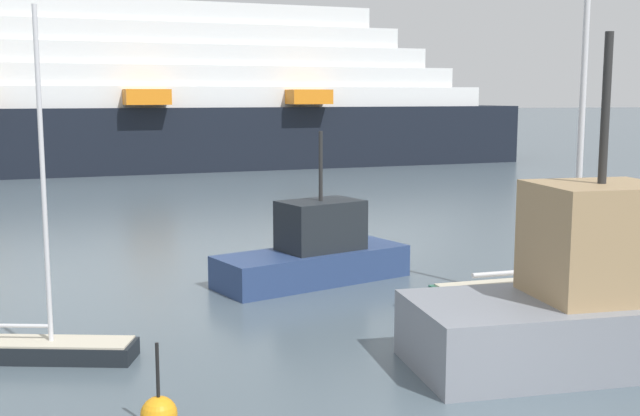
{
  "coord_description": "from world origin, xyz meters",
  "views": [
    {
      "loc": [
        -6.39,
        -9.62,
        5.45
      ],
      "look_at": [
        0.0,
        11.39,
        2.28
      ],
      "focal_mm": 43.84,
      "sensor_mm": 36.0,
      "label": 1
    }
  ],
  "objects_px": {
    "sailboat_3": "(36,343)",
    "sailboat_4": "(557,290)",
    "channel_buoy_2": "(159,414)",
    "fishing_boat_0": "(315,253)",
    "fishing_boat_2": "(609,303)"
  },
  "relations": [
    {
      "from": "sailboat_3",
      "to": "channel_buoy_2",
      "type": "relative_size",
      "value": 4.77
    },
    {
      "from": "fishing_boat_0",
      "to": "channel_buoy_2",
      "type": "distance_m",
      "value": 10.76
    },
    {
      "from": "fishing_boat_0",
      "to": "fishing_boat_2",
      "type": "bearing_deg",
      "value": -83.13
    },
    {
      "from": "sailboat_4",
      "to": "channel_buoy_2",
      "type": "relative_size",
      "value": 6.62
    },
    {
      "from": "fishing_boat_2",
      "to": "fishing_boat_0",
      "type": "bearing_deg",
      "value": -61.68
    },
    {
      "from": "channel_buoy_2",
      "to": "fishing_boat_0",
      "type": "bearing_deg",
      "value": 59.72
    },
    {
      "from": "sailboat_4",
      "to": "fishing_boat_0",
      "type": "relative_size",
      "value": 1.63
    },
    {
      "from": "fishing_boat_2",
      "to": "channel_buoy_2",
      "type": "xyz_separation_m",
      "value": [
        -9.22,
        -0.86,
        -0.9
      ]
    },
    {
      "from": "sailboat_4",
      "to": "fishing_boat_0",
      "type": "bearing_deg",
      "value": 136.37
    },
    {
      "from": "sailboat_3",
      "to": "sailboat_4",
      "type": "xyz_separation_m",
      "value": [
        12.52,
        0.1,
        0.18
      ]
    },
    {
      "from": "sailboat_4",
      "to": "channel_buoy_2",
      "type": "xyz_separation_m",
      "value": [
        -10.42,
        -4.46,
        -0.22
      ]
    },
    {
      "from": "sailboat_3",
      "to": "sailboat_4",
      "type": "height_order",
      "value": "sailboat_4"
    },
    {
      "from": "fishing_boat_0",
      "to": "fishing_boat_2",
      "type": "distance_m",
      "value": 9.25
    },
    {
      "from": "sailboat_3",
      "to": "fishing_boat_2",
      "type": "bearing_deg",
      "value": 2.05
    },
    {
      "from": "sailboat_3",
      "to": "sailboat_4",
      "type": "distance_m",
      "value": 12.52
    }
  ]
}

